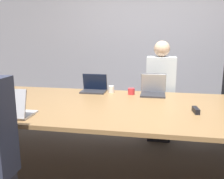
# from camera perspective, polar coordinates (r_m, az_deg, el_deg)

# --- Properties ---
(ground_plane) EXTENTS (24.00, 24.00, 0.00)m
(ground_plane) POSITION_cam_1_polar(r_m,az_deg,el_deg) (2.99, 5.59, -18.06)
(ground_plane) COLOR brown
(curtain_wall) EXTENTS (12.00, 0.06, 2.80)m
(curtain_wall) POSITION_cam_1_polar(r_m,az_deg,el_deg) (4.48, 8.09, 10.83)
(curtain_wall) COLOR #9999A3
(curtain_wall) RESTS_ON ground_plane
(conference_table) EXTENTS (4.66, 1.48, 0.76)m
(conference_table) POSITION_cam_1_polar(r_m,az_deg,el_deg) (2.69, 5.90, -4.73)
(conference_table) COLOR #9E7547
(conference_table) RESTS_ON ground_plane
(laptop_near_left) EXTENTS (0.37, 0.27, 0.28)m
(laptop_near_left) POSITION_cam_1_polar(r_m,az_deg,el_deg) (2.49, -22.14, -4.09)
(laptop_near_left) COLOR silver
(laptop_near_left) RESTS_ON conference_table
(laptop_far_center) EXTENTS (0.31, 0.28, 0.27)m
(laptop_far_center) POSITION_cam_1_polar(r_m,az_deg,el_deg) (3.20, 9.38, 0.16)
(laptop_far_center) COLOR #333338
(laptop_far_center) RESTS_ON conference_table
(person_far_center) EXTENTS (0.40, 0.24, 1.43)m
(person_far_center) POSITION_cam_1_polar(r_m,az_deg,el_deg) (3.62, 10.93, -0.81)
(person_far_center) COLOR #2D2D38
(person_far_center) RESTS_ON ground_plane
(cup_far_center) EXTENTS (0.09, 0.09, 0.08)m
(cup_far_center) POSITION_cam_1_polar(r_m,az_deg,el_deg) (3.20, 4.43, -0.43)
(cup_far_center) COLOR red
(cup_far_center) RESTS_ON conference_table
(laptop_far_midleft) EXTENTS (0.33, 0.23, 0.24)m
(laptop_far_midleft) POSITION_cam_1_polar(r_m,az_deg,el_deg) (3.34, -4.13, 0.66)
(laptop_far_midleft) COLOR #333338
(laptop_far_midleft) RESTS_ON conference_table
(cup_far_midleft) EXTENTS (0.08, 0.08, 0.09)m
(cup_far_midleft) POSITION_cam_1_polar(r_m,az_deg,el_deg) (3.29, -0.17, 0.06)
(cup_far_midleft) COLOR white
(cup_far_midleft) RESTS_ON conference_table
(stapler) EXTENTS (0.06, 0.15, 0.05)m
(stapler) POSITION_cam_1_polar(r_m,az_deg,el_deg) (2.58, 18.62, -4.52)
(stapler) COLOR black
(stapler) RESTS_ON conference_table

